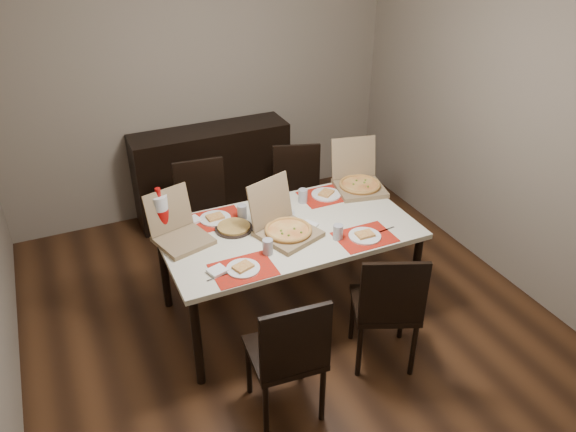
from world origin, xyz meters
The scene contains 19 objects.
ground centered at (0.00, 0.00, -0.01)m, with size 3.80×4.00×0.02m, color #432714.
room_walls centered at (0.00, 0.43, 1.73)m, with size 3.84×4.02×2.62m.
sideboard centered at (0.00, 1.78, 0.45)m, with size 1.50×0.40×0.90m, color black.
dining_table centered at (0.05, 0.09, 0.68)m, with size 1.80×1.00×0.75m.
chair_near_left centered at (-0.37, -0.83, 0.51)m, with size 0.45×0.45×0.93m.
chair_near_right centered at (0.40, -0.70, 0.51)m, with size 0.55×0.55×0.93m.
chair_far_left centered at (-0.33, 0.98, 0.51)m, with size 0.46×0.46×0.93m.
chair_far_right centered at (0.53, 0.93, 0.51)m, with size 0.53×0.53×0.93m.
setting_near_left centered at (-0.39, -0.22, 0.77)m, with size 0.50×0.30×0.11m.
setting_near_right centered at (0.43, -0.23, 0.77)m, with size 0.48×0.30×0.11m.
setting_far_left centered at (-0.36, 0.40, 0.77)m, with size 0.48×0.30×0.11m.
setting_far_right centered at (0.46, 0.40, 0.77)m, with size 0.48×0.30×0.11m.
napkin_loose centered at (0.19, 0.04, 0.76)m, with size 0.12×0.11×0.02m, color white.
pizza_box_center centered at (-0.01, 0.02, 0.81)m, with size 0.49×0.51×0.37m.
pizza_box_right centered at (0.82, 0.41, 0.81)m, with size 0.45×0.48×0.37m.
pizza_box_left centered at (-0.70, 0.26, 0.81)m, with size 0.42×0.45×0.34m.
faina_plate centered at (-0.31, 0.23, 0.76)m, with size 0.27×0.27×0.03m.
dip_bowl centered at (0.10, 0.24, 0.77)m, with size 0.12×0.12×0.03m, color white.
soda_bottle centered at (-0.79, 0.40, 0.90)m, with size 0.12×0.12×0.36m.
Camera 1 is at (-1.38, -3.03, 2.87)m, focal length 35.00 mm.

